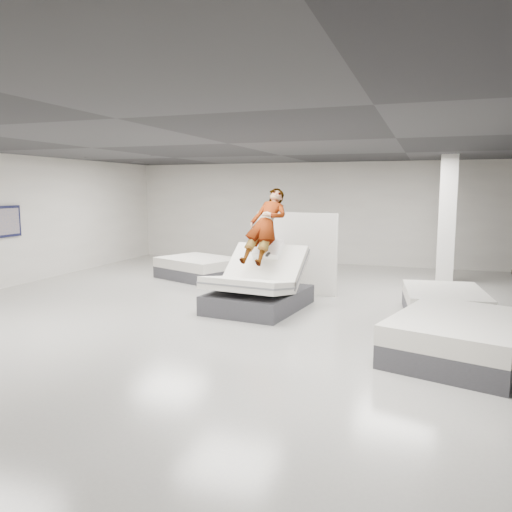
{
  "coord_description": "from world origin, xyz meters",
  "views": [
    {
      "loc": [
        3.56,
        -8.72,
        2.37
      ],
      "look_at": [
        0.25,
        0.88,
        1.0
      ],
      "focal_mm": 35.0,
      "sensor_mm": 36.0,
      "label": 1
    }
  ],
  "objects_px": {
    "flat_bed_right_far": "(444,303)",
    "flat_bed_left_far": "(199,268)",
    "person": "(265,240)",
    "remote": "(268,254)",
    "wall_poster": "(5,222)",
    "hero_bed": "(258,289)",
    "column": "(447,220)",
    "flat_bed_right_near": "(459,338)",
    "divider_panel": "(296,253)"
  },
  "relations": [
    {
      "from": "flat_bed_right_far",
      "to": "flat_bed_left_far",
      "type": "distance_m",
      "value": 6.45
    },
    {
      "from": "person",
      "to": "remote",
      "type": "relative_size",
      "value": 13.02
    },
    {
      "from": "flat_bed_right_far",
      "to": "remote",
      "type": "bearing_deg",
      "value": -169.02
    },
    {
      "from": "remote",
      "to": "wall_poster",
      "type": "bearing_deg",
      "value": -173.56
    },
    {
      "from": "wall_poster",
      "to": "remote",
      "type": "bearing_deg",
      "value": -0.78
    },
    {
      "from": "hero_bed",
      "to": "wall_poster",
      "type": "height_order",
      "value": "wall_poster"
    },
    {
      "from": "person",
      "to": "column",
      "type": "height_order",
      "value": "column"
    },
    {
      "from": "hero_bed",
      "to": "wall_poster",
      "type": "distance_m",
      "value": 6.48
    },
    {
      "from": "remote",
      "to": "person",
      "type": "bearing_deg",
      "value": 122.15
    },
    {
      "from": "hero_bed",
      "to": "flat_bed_left_far",
      "type": "relative_size",
      "value": 0.94
    },
    {
      "from": "flat_bed_right_far",
      "to": "flat_bed_right_near",
      "type": "distance_m",
      "value": 2.44
    },
    {
      "from": "flat_bed_right_near",
      "to": "wall_poster",
      "type": "distance_m",
      "value": 10.24
    },
    {
      "from": "flat_bed_right_far",
      "to": "divider_panel",
      "type": "bearing_deg",
      "value": 158.86
    },
    {
      "from": "flat_bed_left_far",
      "to": "wall_poster",
      "type": "bearing_deg",
      "value": -144.34
    },
    {
      "from": "divider_panel",
      "to": "wall_poster",
      "type": "bearing_deg",
      "value": -152.22
    },
    {
      "from": "hero_bed",
      "to": "flat_bed_left_far",
      "type": "height_order",
      "value": "hero_bed"
    },
    {
      "from": "flat_bed_right_far",
      "to": "flat_bed_right_near",
      "type": "height_order",
      "value": "flat_bed_right_near"
    },
    {
      "from": "person",
      "to": "remote",
      "type": "height_order",
      "value": "person"
    },
    {
      "from": "flat_bed_left_far",
      "to": "column",
      "type": "bearing_deg",
      "value": 11.9
    },
    {
      "from": "divider_panel",
      "to": "hero_bed",
      "type": "bearing_deg",
      "value": -86.07
    },
    {
      "from": "person",
      "to": "column",
      "type": "bearing_deg",
      "value": 53.75
    },
    {
      "from": "flat_bed_left_far",
      "to": "column",
      "type": "height_order",
      "value": "column"
    },
    {
      "from": "remote",
      "to": "column",
      "type": "xyz_separation_m",
      "value": [
        3.35,
        4.09,
        0.49
      ]
    },
    {
      "from": "person",
      "to": "flat_bed_right_far",
      "type": "bearing_deg",
      "value": 11.52
    },
    {
      "from": "hero_bed",
      "to": "column",
      "type": "height_order",
      "value": "column"
    },
    {
      "from": "person",
      "to": "wall_poster",
      "type": "distance_m",
      "value": 6.42
    },
    {
      "from": "column",
      "to": "wall_poster",
      "type": "relative_size",
      "value": 3.37
    },
    {
      "from": "person",
      "to": "flat_bed_right_far",
      "type": "height_order",
      "value": "person"
    },
    {
      "from": "flat_bed_right_far",
      "to": "flat_bed_right_near",
      "type": "bearing_deg",
      "value": -86.84
    },
    {
      "from": "person",
      "to": "remote",
      "type": "distance_m",
      "value": 0.48
    },
    {
      "from": "remote",
      "to": "flat_bed_right_near",
      "type": "height_order",
      "value": "remote"
    },
    {
      "from": "hero_bed",
      "to": "column",
      "type": "relative_size",
      "value": 0.71
    },
    {
      "from": "remote",
      "to": "divider_panel",
      "type": "distance_m",
      "value": 1.88
    },
    {
      "from": "hero_bed",
      "to": "flat_bed_left_far",
      "type": "distance_m",
      "value": 3.79
    },
    {
      "from": "divider_panel",
      "to": "remote",
      "type": "bearing_deg",
      "value": -79.29
    },
    {
      "from": "flat_bed_right_near",
      "to": "column",
      "type": "xyz_separation_m",
      "value": [
        -0.05,
        5.89,
        1.3
      ]
    },
    {
      "from": "flat_bed_right_near",
      "to": "column",
      "type": "bearing_deg",
      "value": 90.45
    },
    {
      "from": "flat_bed_right_near",
      "to": "column",
      "type": "height_order",
      "value": "column"
    },
    {
      "from": "column",
      "to": "flat_bed_right_far",
      "type": "bearing_deg",
      "value": -91.45
    },
    {
      "from": "hero_bed",
      "to": "flat_bed_right_near",
      "type": "relative_size",
      "value": 0.89
    },
    {
      "from": "person",
      "to": "flat_bed_right_near",
      "type": "relative_size",
      "value": 0.71
    },
    {
      "from": "flat_bed_right_far",
      "to": "column",
      "type": "bearing_deg",
      "value": 88.55
    },
    {
      "from": "person",
      "to": "wall_poster",
      "type": "bearing_deg",
      "value": -170.23
    },
    {
      "from": "divider_panel",
      "to": "person",
      "type": "bearing_deg",
      "value": -86.44
    },
    {
      "from": "column",
      "to": "person",
      "type": "bearing_deg",
      "value": -133.47
    },
    {
      "from": "hero_bed",
      "to": "column",
      "type": "distance_m",
      "value": 5.52
    },
    {
      "from": "person",
      "to": "divider_panel",
      "type": "xyz_separation_m",
      "value": [
        0.24,
        1.49,
        -0.43
      ]
    },
    {
      "from": "flat_bed_right_near",
      "to": "flat_bed_left_far",
      "type": "xyz_separation_m",
      "value": [
        -6.22,
        4.59,
        -0.02
      ]
    },
    {
      "from": "remote",
      "to": "wall_poster",
      "type": "relative_size",
      "value": 0.15
    },
    {
      "from": "hero_bed",
      "to": "person",
      "type": "relative_size",
      "value": 1.25
    }
  ]
}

